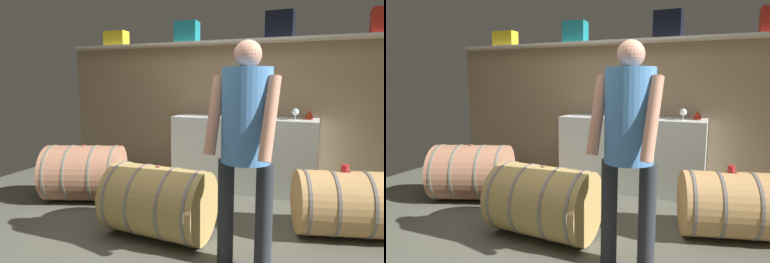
# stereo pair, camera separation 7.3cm
# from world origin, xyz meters

# --- Properties ---
(ground_plane) EXTENTS (6.46, 7.92, 0.02)m
(ground_plane) POSITION_xyz_m (0.00, 0.59, -0.01)
(ground_plane) COLOR #535347
(back_wall_panel) EXTENTS (5.26, 0.10, 1.91)m
(back_wall_panel) POSITION_xyz_m (0.00, 2.36, 0.95)
(back_wall_panel) COLOR #9E8362
(back_wall_panel) RESTS_ON ground
(high_shelf_board) EXTENTS (4.84, 0.40, 0.03)m
(high_shelf_board) POSITION_xyz_m (0.00, 2.21, 1.92)
(high_shelf_board) COLOR silver
(high_shelf_board) RESTS_ON back_wall_panel
(toolcase_yellow) EXTENTS (0.35, 0.20, 0.22)m
(toolcase_yellow) POSITION_xyz_m (-1.79, 2.21, 2.05)
(toolcase_yellow) COLOR yellow
(toolcase_yellow) RESTS_ON high_shelf_board
(toolcase_teal) EXTENTS (0.32, 0.24, 0.29)m
(toolcase_teal) POSITION_xyz_m (-0.63, 2.21, 2.08)
(toolcase_teal) COLOR teal
(toolcase_teal) RESTS_ON high_shelf_board
(toolcase_black) EXTENTS (0.34, 0.24, 0.33)m
(toolcase_black) POSITION_xyz_m (0.63, 2.21, 2.11)
(toolcase_black) COLOR black
(toolcase_black) RESTS_ON high_shelf_board
(work_cabinet) EXTENTS (1.83, 0.56, 0.95)m
(work_cabinet) POSITION_xyz_m (0.24, 2.02, 0.47)
(work_cabinet) COLOR white
(work_cabinet) RESTS_ON ground
(wine_bottle_clear) EXTENTS (0.08, 0.08, 0.31)m
(wine_bottle_clear) POSITION_xyz_m (0.16, 1.84, 1.09)
(wine_bottle_clear) COLOR #ADBCB7
(wine_bottle_clear) RESTS_ON work_cabinet
(wine_glass) EXTENTS (0.08, 0.08, 0.14)m
(wine_glass) POSITION_xyz_m (0.88, 1.93, 1.04)
(wine_glass) COLOR white
(wine_glass) RESTS_ON work_cabinet
(red_funnel) EXTENTS (0.11, 0.11, 0.11)m
(red_funnel) POSITION_xyz_m (1.03, 2.13, 1.01)
(red_funnel) COLOR red
(red_funnel) RESTS_ON work_cabinet
(wine_barrel_near) EXTENTS (1.02, 0.80, 0.61)m
(wine_barrel_near) POSITION_xyz_m (1.43, 1.01, 0.30)
(wine_barrel_near) COLOR tan
(wine_barrel_near) RESTS_ON ground
(wine_barrel_far) EXTENTS (0.96, 0.70, 0.66)m
(wine_barrel_far) POSITION_xyz_m (-0.16, 0.38, 0.33)
(wine_barrel_far) COLOR tan
(wine_barrel_far) RESTS_ON ground
(wine_barrel_flank) EXTENTS (1.05, 0.91, 0.67)m
(wine_barrel_flank) POSITION_xyz_m (-1.42, 0.90, 0.33)
(wine_barrel_flank) COLOR #AB7255
(wine_barrel_flank) RESTS_ON ground
(tasting_cup) EXTENTS (0.06, 0.06, 0.06)m
(tasting_cup) POSITION_xyz_m (1.39, 1.01, 0.64)
(tasting_cup) COLOR red
(tasting_cup) RESTS_ON wine_barrel_near
(winemaker_pouring) EXTENTS (0.53, 0.45, 1.69)m
(winemaker_pouring) POSITION_xyz_m (0.67, 0.14, 1.04)
(winemaker_pouring) COLOR #2A2E34
(winemaker_pouring) RESTS_ON ground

